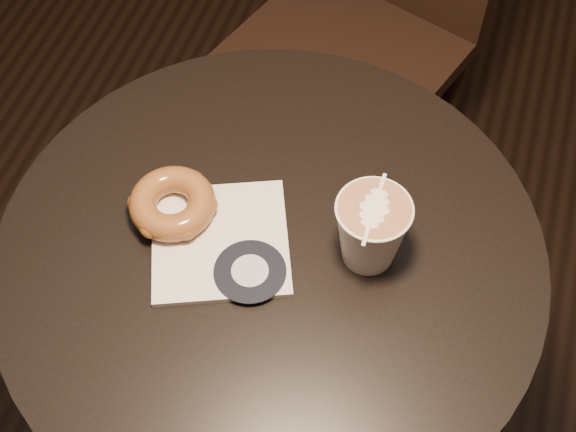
{
  "coord_description": "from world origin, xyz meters",
  "views": [
    {
      "loc": [
        0.18,
        -0.5,
        1.61
      ],
      "look_at": [
        0.01,
        0.03,
        0.79
      ],
      "focal_mm": 50.0,
      "sensor_mm": 36.0,
      "label": 1
    }
  ],
  "objects": [
    {
      "name": "cafe_table",
      "position": [
        0.0,
        0.0,
        0.55
      ],
      "size": [
        0.7,
        0.7,
        0.75
      ],
      "color": "black",
      "rests_on": "ground"
    },
    {
      "name": "pastry_bag",
      "position": [
        -0.06,
        -0.01,
        0.75
      ],
      "size": [
        0.22,
        0.22,
        0.01
      ],
      "primitive_type": "cube",
      "rotation": [
        0.0,
        0.0,
        0.39
      ],
      "color": "white",
      "rests_on": "cafe_table"
    },
    {
      "name": "latte_cup",
      "position": [
        0.12,
        0.03,
        0.8
      ],
      "size": [
        0.09,
        0.09,
        0.1
      ],
      "primitive_type": null,
      "color": "white",
      "rests_on": "cafe_table"
    },
    {
      "name": "doughnut",
      "position": [
        -0.13,
        0.01,
        0.78
      ],
      "size": [
        0.11,
        0.11,
        0.04
      ],
      "primitive_type": "torus",
      "color": "brown",
      "rests_on": "pastry_bag"
    }
  ]
}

